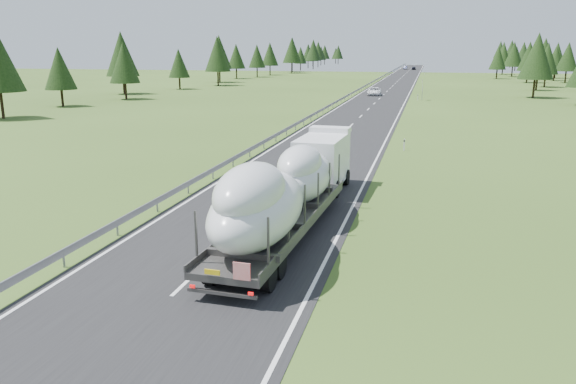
% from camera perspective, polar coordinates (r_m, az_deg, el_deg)
% --- Properties ---
extents(ground, '(400.00, 400.00, 0.00)m').
position_cam_1_polar(ground, '(21.48, -10.02, -8.80)').
color(ground, '#344F1A').
rests_on(ground, ground).
extents(road_surface, '(10.00, 400.00, 0.02)m').
position_cam_1_polar(road_surface, '(118.56, 10.07, 10.07)').
color(road_surface, black).
rests_on(road_surface, ground).
extents(guardrail, '(0.10, 400.00, 0.76)m').
position_cam_1_polar(guardrail, '(118.95, 7.49, 10.46)').
color(guardrail, slate).
rests_on(guardrail, ground).
extents(marker_posts, '(0.13, 350.08, 1.00)m').
position_cam_1_polar(marker_posts, '(173.16, 13.61, 11.34)').
color(marker_posts, silver).
rests_on(marker_posts, ground).
extents(highway_sign, '(0.08, 0.90, 2.60)m').
position_cam_1_polar(highway_sign, '(98.20, 13.50, 10.11)').
color(highway_sign, slate).
rests_on(highway_sign, ground).
extents(tree_line_right, '(28.18, 358.56, 12.56)m').
position_cam_1_polar(tree_line_right, '(154.29, 26.48, 12.35)').
color(tree_line_right, black).
rests_on(tree_line_right, ground).
extents(tree_line_left, '(14.93, 358.65, 12.65)m').
position_cam_1_polar(tree_line_left, '(167.45, -4.39, 13.85)').
color(tree_line_left, black).
rests_on(tree_line_left, ground).
extents(boat_truck, '(3.48, 19.43, 4.31)m').
position_cam_1_polar(boat_truck, '(25.90, 0.15, 0.76)').
color(boat_truck, silver).
rests_on(boat_truck, ground).
extents(distant_van, '(2.69, 5.35, 1.45)m').
position_cam_1_polar(distant_van, '(107.04, 8.78, 10.07)').
color(distant_van, white).
rests_on(distant_van, ground).
extents(distant_car_dark, '(1.89, 4.24, 1.42)m').
position_cam_1_polar(distant_car_dark, '(244.47, 12.65, 12.19)').
color(distant_car_dark, black).
rests_on(distant_car_dark, ground).
extents(distant_car_blue, '(1.51, 4.09, 1.34)m').
position_cam_1_polar(distant_car_blue, '(249.47, 11.84, 12.26)').
color(distant_car_blue, '#171F41').
rests_on(distant_car_blue, ground).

